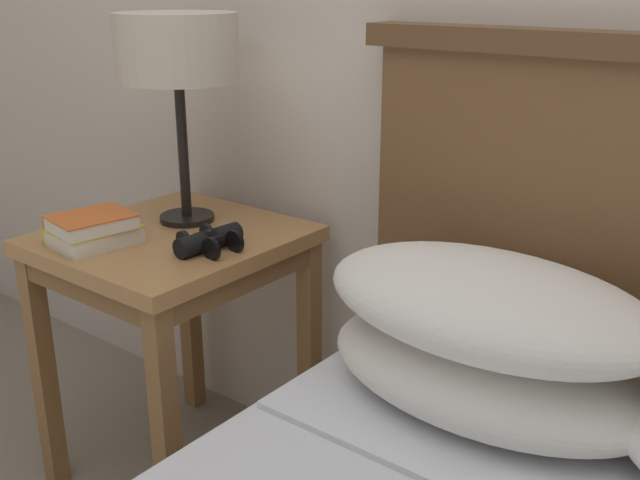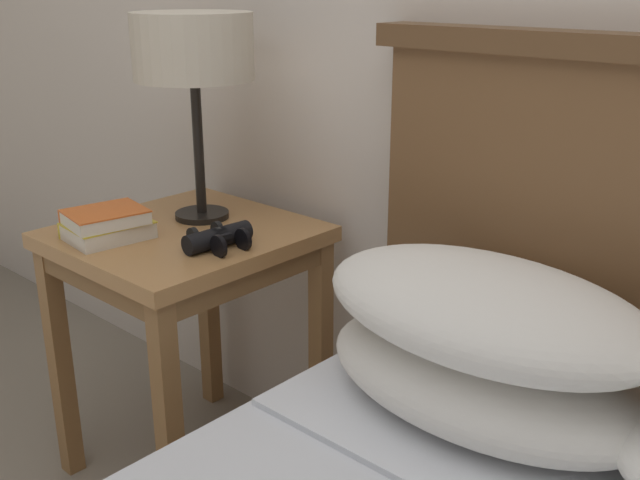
{
  "view_description": "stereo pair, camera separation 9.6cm",
  "coord_description": "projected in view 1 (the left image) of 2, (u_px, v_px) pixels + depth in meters",
  "views": [
    {
      "loc": [
        0.63,
        -0.39,
        1.2
      ],
      "look_at": [
        -0.17,
        0.62,
        0.74
      ],
      "focal_mm": 42.0,
      "sensor_mm": 36.0,
      "label": 1
    },
    {
      "loc": [
        0.7,
        -0.33,
        1.2
      ],
      "look_at": [
        -0.17,
        0.62,
        0.74
      ],
      "focal_mm": 42.0,
      "sensor_mm": 36.0,
      "label": 2
    }
  ],
  "objects": [
    {
      "name": "table_lamp",
      "position": [
        177.0,
        53.0,
        1.67
      ],
      "size": [
        0.28,
        0.28,
        0.48
      ],
      "color": "black",
      "rests_on": "nightstand"
    },
    {
      "name": "binoculars_pair",
      "position": [
        209.0,
        240.0,
        1.6
      ],
      "size": [
        0.14,
        0.16,
        0.05
      ],
      "color": "black",
      "rests_on": "nightstand"
    },
    {
      "name": "book_on_nightstand",
      "position": [
        94.0,
        235.0,
        1.64
      ],
      "size": [
        0.16,
        0.19,
        0.04
      ],
      "color": "silver",
      "rests_on": "nightstand"
    },
    {
      "name": "book_stacked_on_top",
      "position": [
        91.0,
        222.0,
        1.62
      ],
      "size": [
        0.16,
        0.19,
        0.03
      ],
      "color": "silver",
      "rests_on": "book_on_nightstand"
    },
    {
      "name": "nightstand",
      "position": [
        173.0,
        271.0,
        1.74
      ],
      "size": [
        0.51,
        0.53,
        0.64
      ],
      "color": "#AD7A47",
      "rests_on": "ground_plane"
    }
  ]
}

